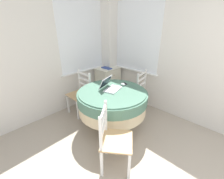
{
  "coord_description": "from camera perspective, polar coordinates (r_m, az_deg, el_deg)",
  "views": [
    {
      "loc": [
        -0.72,
        0.39,
        1.77
      ],
      "look_at": [
        1.08,
        2.1,
        0.66
      ],
      "focal_mm": 24.0,
      "sensor_mm": 36.0,
      "label": 1
    }
  ],
  "objects": [
    {
      "name": "dining_chair_camera_near",
      "position": [
        1.98,
        0.56,
        -18.59
      ],
      "size": [
        0.56,
        0.55,
        0.88
      ],
      "color": "tan",
      "rests_on": "ground_plane"
    },
    {
      "name": "laptop",
      "position": [
        2.56,
        -0.66,
        1.1
      ],
      "size": [
        0.4,
        0.37,
        0.2
      ],
      "color": "silver",
      "rests_on": "round_dining_table"
    },
    {
      "name": "computer_mouse",
      "position": [
        2.72,
        4.18,
        1.96
      ],
      "size": [
        0.06,
        0.09,
        0.05
      ],
      "color": "silver",
      "rests_on": "round_dining_table"
    },
    {
      "name": "corner_room_shell",
      "position": [
        2.57,
        3.85,
        13.06
      ],
      "size": [
        4.35,
        5.01,
        2.55
      ],
      "color": "silver",
      "rests_on": "ground_plane"
    },
    {
      "name": "corner_cabinet",
      "position": [
        3.81,
        -1.54,
        2.78
      ],
      "size": [
        0.55,
        0.44,
        0.76
      ],
      "color": "silver",
      "rests_on": "ground_plane"
    },
    {
      "name": "dining_chair_near_right_window",
      "position": [
        3.27,
        8.9,
        -0.35
      ],
      "size": [
        0.46,
        0.44,
        0.88
      ],
      "color": "tan",
      "rests_on": "ground_plane"
    },
    {
      "name": "book_on_cabinet",
      "position": [
        3.63,
        -2.04,
        8.18
      ],
      "size": [
        0.12,
        0.26,
        0.02
      ],
      "color": "#33478C",
      "rests_on": "corner_cabinet"
    },
    {
      "name": "round_dining_table",
      "position": [
        2.58,
        0.12,
        -3.96
      ],
      "size": [
        1.19,
        1.19,
        0.72
      ],
      "color": "#4C3D2D",
      "rests_on": "ground_plane"
    },
    {
      "name": "dining_chair_near_back_window",
      "position": [
        3.15,
        -11.92,
        -1.58
      ],
      "size": [
        0.39,
        0.41,
        0.88
      ],
      "color": "tan",
      "rests_on": "ground_plane"
    },
    {
      "name": "cell_phone",
      "position": [
        2.8,
        4.92,
        2.21
      ],
      "size": [
        0.1,
        0.12,
        0.01
      ],
      "color": "#2D2D33",
      "rests_on": "round_dining_table"
    }
  ]
}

